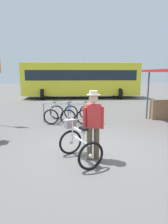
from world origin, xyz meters
The scene contains 8 objects.
ground_plane centered at (0.00, 0.00, 0.00)m, with size 80.00×80.00×0.00m, color #605E5B.
bike_rack_rail centered at (-0.58, 3.13, 0.64)m, with size 2.50×0.28×0.88m.
racked_bike_white centered at (-1.37, 3.38, 0.37)m, with size 0.81×1.17×0.97m.
racked_bike_blue centered at (-0.67, 3.32, 0.37)m, with size 0.77×1.15×0.97m.
racked_bike_lime centered at (0.02, 3.26, 0.37)m, with size 0.81×1.17×0.97m.
featured_bicycle centered at (-0.36, -0.66, 0.45)m, with size 1.08×1.26×0.97m.
person_with_featured_bike centered at (0.02, -0.63, 0.95)m, with size 0.52×0.32×1.72m.
bus_distant centered at (0.12, 12.31, 1.74)m, with size 10.05×3.53×3.08m.
Camera 1 is at (-0.42, -5.23, 2.12)m, focal length 31.33 mm.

